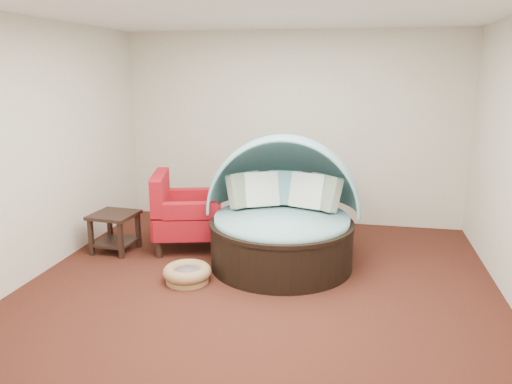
% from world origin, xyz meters
% --- Properties ---
extents(floor, '(5.00, 5.00, 0.00)m').
position_xyz_m(floor, '(0.00, 0.00, 0.00)').
color(floor, '#441C13').
rests_on(floor, ground).
extents(wall_back, '(5.00, 0.00, 5.00)m').
position_xyz_m(wall_back, '(0.00, 2.50, 1.40)').
color(wall_back, beige).
rests_on(wall_back, floor).
extents(wall_front, '(5.00, 0.00, 5.00)m').
position_xyz_m(wall_front, '(0.00, -2.50, 1.40)').
color(wall_front, beige).
rests_on(wall_front, floor).
extents(wall_left, '(0.00, 5.00, 5.00)m').
position_xyz_m(wall_left, '(-2.50, 0.00, 1.40)').
color(wall_left, beige).
rests_on(wall_left, floor).
extents(ceiling, '(5.00, 5.00, 0.00)m').
position_xyz_m(ceiling, '(0.00, 0.00, 2.80)').
color(ceiling, white).
rests_on(ceiling, wall_back).
extents(canopy_daybed, '(1.87, 1.78, 1.53)m').
position_xyz_m(canopy_daybed, '(0.13, 0.76, 0.71)').
color(canopy_daybed, black).
rests_on(canopy_daybed, floor).
extents(pet_basket, '(0.61, 0.61, 0.18)m').
position_xyz_m(pet_basket, '(-0.80, -0.00, 0.10)').
color(pet_basket, olive).
rests_on(pet_basket, floor).
extents(red_armchair, '(1.03, 1.03, 0.99)m').
position_xyz_m(red_armchair, '(-1.20, 1.01, 0.46)').
color(red_armchair, black).
rests_on(red_armchair, floor).
extents(side_table, '(0.57, 0.57, 0.50)m').
position_xyz_m(side_table, '(-2.00, 0.71, 0.32)').
color(side_table, black).
rests_on(side_table, floor).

